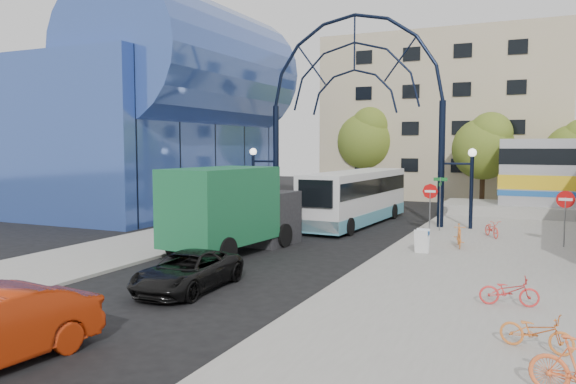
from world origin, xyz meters
The scene contains 20 objects.
ground centered at (0.00, 0.00, 0.00)m, with size 120.00×120.00×0.00m, color black.
sidewalk_east centered at (8.00, 4.00, 0.06)m, with size 8.00×56.00×0.12m, color gray.
plaza_west centered at (-6.50, 6.00, 0.06)m, with size 5.00×50.00×0.12m, color gray.
gateway_arch centered at (0.00, 14.00, 8.56)m, with size 13.64×0.44×12.10m.
stop_sign centered at (4.80, 12.00, 1.99)m, with size 0.80×0.07×2.50m.
do_not_enter_sign centered at (11.00, 10.00, 1.98)m, with size 0.76×0.07×2.48m.
street_name_sign centered at (5.20, 12.60, 2.13)m, with size 0.70×0.70×2.80m.
sandwich_board centered at (5.60, 5.98, 0.74)m, with size 0.55×0.61×0.99m.
transit_hall centered at (-15.30, 15.00, 6.70)m, with size 16.50×18.00×14.50m.
apartment_block centered at (2.00, 34.97, 7.00)m, with size 20.00×12.10×14.00m.
tree_north_a centered at (6.12, 25.93, 4.61)m, with size 4.48×4.48×7.00m.
tree_north_b centered at (-3.88, 29.93, 5.27)m, with size 5.12×5.12×8.00m.
tree_north_c centered at (12.12, 27.93, 4.28)m, with size 4.16×4.16×6.50m.
city_bus centered at (0.22, 13.89, 1.62)m, with size 3.12×11.38×3.09m.
green_truck centered at (-1.92, 3.52, 1.82)m, with size 3.34×7.44×3.65m.
black_suv centered at (-0.02, -2.71, 0.61)m, with size 2.01×4.36×1.21m, color black.
bike_near_a centered at (7.88, 11.53, 0.53)m, with size 0.55×1.57×0.83m, color #FC4032.
bike_near_b centered at (6.82, 8.00, 0.63)m, with size 0.48×1.68×1.01m, color orange.
bike_far_a centered at (9.34, -0.80, 0.54)m, with size 0.55×1.58×0.83m, color red.
bike_far_c centered at (10.08, -4.21, 0.53)m, with size 0.54×1.56×0.82m, color orange.
Camera 1 is at (10.12, -17.23, 4.54)m, focal length 35.00 mm.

